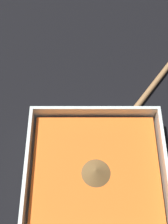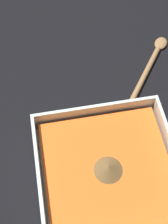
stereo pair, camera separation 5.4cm
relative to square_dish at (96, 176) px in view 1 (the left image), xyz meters
name	(u,v)px [view 1 (the left image)]	position (x,y,z in m)	size (l,w,h in m)	color
ground_plane	(109,187)	(0.02, -0.01, -0.02)	(4.00, 4.00, 0.00)	black
square_dish	(96,176)	(0.00, 0.00, 0.00)	(0.25, 0.25, 0.06)	silver
wooden_spoon	(160,75)	(0.15, 0.23, -0.01)	(0.15, 0.19, 0.01)	olive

